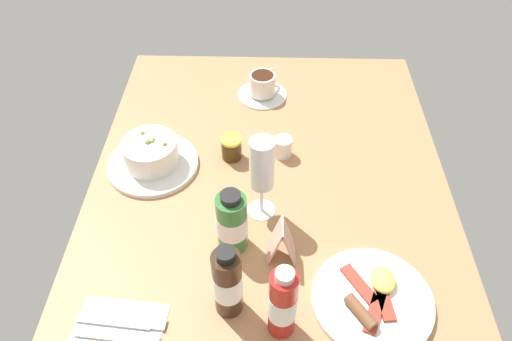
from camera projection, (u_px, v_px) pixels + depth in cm
name	position (u px, v px, depth cm)	size (l,w,h in cm)	color
ground_plane	(269.00, 190.00, 113.02)	(110.00, 84.00, 3.00)	#A8754C
porridge_bowl	(151.00, 155.00, 114.22)	(21.91, 21.91, 8.39)	silver
cutlery_setting	(120.00, 330.00, 86.69)	(13.70, 17.42, 0.90)	silver
coffee_cup	(263.00, 87.00, 134.55)	(13.85, 13.85, 6.87)	silver
creamer_jug	(283.00, 147.00, 117.62)	(5.43, 4.47, 5.64)	silver
wine_glass	(262.00, 168.00, 97.18)	(6.21, 6.21, 20.55)	white
jam_jar	(231.00, 147.00, 116.70)	(5.21, 5.21, 6.13)	#3E2B0E
sauce_bottle_red	(283.00, 304.00, 81.48)	(4.98, 4.98, 17.97)	#B21E19
sauce_bottle_green	(232.00, 222.00, 95.40)	(6.33, 6.33, 15.37)	#337233
sauce_bottle_brown	(228.00, 283.00, 84.54)	(5.31, 5.31, 17.68)	#382314
breakfast_plate	(372.00, 299.00, 90.33)	(22.97, 22.97, 3.70)	silver
menu_card	(282.00, 241.00, 94.98)	(5.34, 6.11, 9.74)	tan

